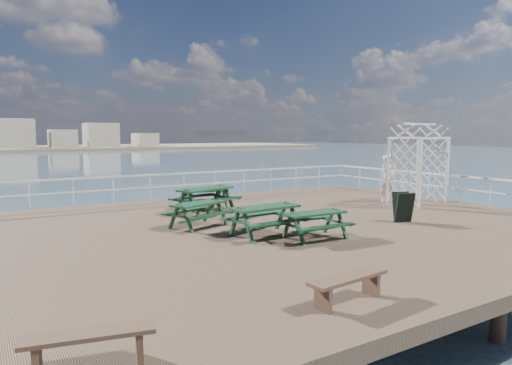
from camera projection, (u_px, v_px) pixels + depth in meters
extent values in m
cube|color=brown|center=(273.00, 231.00, 13.59)|extent=(18.00, 14.00, 0.30)
plane|color=#384F5F|center=(61.00, 179.00, 47.68)|extent=(300.00, 300.00, 0.00)
cube|color=tan|center=(64.00, 148.00, 135.92)|extent=(160.00, 40.00, 0.80)
cube|color=beige|center=(15.00, 133.00, 126.14)|extent=(10.00, 8.00, 8.00)
cube|color=beige|center=(62.00, 138.00, 132.55)|extent=(7.00, 8.00, 5.00)
cube|color=beige|center=(100.00, 135.00, 138.17)|extent=(9.00, 8.00, 7.00)
cube|color=beige|center=(142.00, 139.00, 145.09)|extent=(6.00, 8.00, 4.00)
cylinder|color=brown|center=(338.00, 217.00, 22.28)|extent=(0.36, 0.36, 2.10)
cube|color=white|center=(183.00, 173.00, 19.27)|extent=(17.70, 0.07, 0.07)
cube|color=white|center=(184.00, 185.00, 19.32)|extent=(17.70, 0.05, 0.05)
cube|color=white|center=(459.00, 176.00, 18.07)|extent=(0.07, 13.70, 0.07)
cube|color=white|center=(458.00, 189.00, 18.12)|extent=(0.05, 13.70, 0.05)
cube|color=#12341F|center=(198.00, 204.00, 13.33)|extent=(1.81, 1.19, 0.06)
cube|color=#12341F|center=(185.00, 211.00, 13.71)|extent=(1.67, 0.79, 0.05)
cube|color=#12341F|center=(212.00, 215.00, 13.01)|extent=(1.67, 0.79, 0.05)
cube|color=#12341F|center=(181.00, 217.00, 12.81)|extent=(0.53, 1.30, 0.06)
cube|color=#12341F|center=(215.00, 210.00, 13.91)|extent=(0.53, 1.30, 0.06)
cube|color=#12341F|center=(174.00, 217.00, 12.99)|extent=(0.24, 0.48, 0.82)
cube|color=#12341F|center=(187.00, 220.00, 12.65)|extent=(0.24, 0.48, 0.82)
cube|color=#12341F|center=(209.00, 211.00, 14.09)|extent=(0.24, 0.48, 0.82)
cube|color=#12341F|center=(222.00, 213.00, 13.74)|extent=(0.24, 0.48, 0.82)
cube|color=#12341F|center=(199.00, 219.00, 13.38)|extent=(1.43, 0.58, 0.06)
cube|color=#12341F|center=(206.00, 189.00, 15.72)|extent=(2.16, 1.38, 0.07)
cube|color=#12341F|center=(193.00, 197.00, 16.18)|extent=(2.00, 0.90, 0.06)
cube|color=#12341F|center=(220.00, 200.00, 15.32)|extent=(2.00, 0.90, 0.06)
cube|color=#12341F|center=(187.00, 202.00, 15.11)|extent=(0.60, 1.56, 0.07)
cube|color=#12341F|center=(223.00, 196.00, 16.39)|extent=(0.60, 1.56, 0.07)
cube|color=#12341F|center=(181.00, 202.00, 15.33)|extent=(0.27, 0.58, 0.98)
cube|color=#12341F|center=(194.00, 204.00, 14.91)|extent=(0.27, 0.58, 0.98)
cube|color=#12341F|center=(216.00, 197.00, 16.61)|extent=(0.27, 0.58, 0.98)
cube|color=#12341F|center=(229.00, 199.00, 16.18)|extent=(0.27, 0.58, 0.98)
cube|color=#12341F|center=(206.00, 205.00, 15.77)|extent=(1.72, 0.65, 0.07)
cube|color=#12341F|center=(205.00, 190.00, 16.58)|extent=(1.64, 0.66, 0.05)
cube|color=#12341F|center=(199.00, 196.00, 17.07)|extent=(1.63, 0.26, 0.05)
cube|color=#12341F|center=(211.00, 199.00, 16.14)|extent=(1.63, 0.26, 0.05)
cube|color=#12341F|center=(188.00, 199.00, 16.27)|extent=(0.10, 1.31, 0.05)
cube|color=#12341F|center=(222.00, 197.00, 16.95)|extent=(0.10, 1.31, 0.05)
cube|color=#12341F|center=(185.00, 200.00, 16.51)|extent=(0.08, 0.47, 0.79)
cube|color=#12341F|center=(191.00, 202.00, 16.04)|extent=(0.08, 0.47, 0.79)
cube|color=#12341F|center=(219.00, 197.00, 17.19)|extent=(0.08, 0.47, 0.79)
cube|color=#12341F|center=(225.00, 199.00, 16.72)|extent=(0.08, 0.47, 0.79)
cube|color=#12341F|center=(205.00, 202.00, 16.63)|extent=(1.44, 0.10, 0.05)
cube|color=#12341F|center=(265.00, 207.00, 12.16)|extent=(1.91, 0.85, 0.06)
cube|color=#12341F|center=(252.00, 215.00, 12.70)|extent=(1.88, 0.38, 0.05)
cube|color=#12341F|center=(280.00, 222.00, 11.69)|extent=(1.88, 0.38, 0.05)
cube|color=#12341F|center=(241.00, 223.00, 11.75)|extent=(0.18, 1.51, 0.06)
cube|color=#12341F|center=(288.00, 216.00, 12.65)|extent=(0.18, 1.51, 0.06)
cube|color=#12341F|center=(235.00, 223.00, 12.01)|extent=(0.12, 0.54, 0.91)
cube|color=#12341F|center=(248.00, 227.00, 11.50)|extent=(0.12, 0.54, 0.91)
cube|color=#12341F|center=(281.00, 216.00, 12.90)|extent=(0.12, 0.54, 0.91)
cube|color=#12341F|center=(295.00, 220.00, 12.40)|extent=(0.12, 0.54, 0.91)
cube|color=#12341F|center=(265.00, 226.00, 12.22)|extent=(1.66, 0.19, 0.06)
cube|color=#12341F|center=(315.00, 213.00, 11.87)|extent=(1.66, 0.69, 0.05)
cube|color=#12341F|center=(303.00, 219.00, 12.37)|extent=(1.64, 0.28, 0.05)
cube|color=#12341F|center=(328.00, 227.00, 11.43)|extent=(1.64, 0.28, 0.05)
cube|color=#12341F|center=(293.00, 226.00, 11.57)|extent=(0.12, 1.32, 0.05)
cube|color=#12341F|center=(335.00, 221.00, 12.24)|extent=(0.12, 1.32, 0.05)
cube|color=#12341F|center=(287.00, 226.00, 11.81)|extent=(0.09, 0.47, 0.80)
cube|color=#12341F|center=(299.00, 230.00, 11.34)|extent=(0.09, 0.47, 0.80)
cube|color=#12341F|center=(329.00, 221.00, 12.48)|extent=(0.09, 0.47, 0.80)
cube|color=#12341F|center=(342.00, 225.00, 12.01)|extent=(0.09, 0.47, 0.80)
cube|color=#12341F|center=(315.00, 230.00, 11.92)|extent=(1.45, 0.12, 0.05)
cube|color=brown|center=(89.00, 334.00, 5.32)|extent=(1.55, 0.68, 0.06)
cube|color=brown|center=(37.00, 360.00, 5.16)|extent=(0.14, 0.33, 0.38)
cube|color=brown|center=(139.00, 345.00, 5.52)|extent=(0.14, 0.33, 0.38)
cube|color=brown|center=(348.00, 278.00, 7.37)|extent=(1.57, 0.52, 0.06)
cube|color=brown|center=(323.00, 299.00, 7.04)|extent=(0.11, 0.33, 0.39)
cube|color=brown|center=(371.00, 284.00, 7.74)|extent=(0.11, 0.33, 0.39)
cube|color=white|center=(420.00, 174.00, 16.52)|extent=(0.11, 0.11, 2.52)
cube|color=white|center=(389.00, 172.00, 17.43)|extent=(0.11, 0.11, 2.52)
cube|color=white|center=(447.00, 171.00, 18.11)|extent=(0.11, 0.11, 2.52)
cube|color=white|center=(417.00, 169.00, 19.01)|extent=(0.11, 0.11, 2.52)
cube|color=white|center=(436.00, 138.00, 17.18)|extent=(2.48, 0.61, 0.08)
cube|color=white|center=(405.00, 138.00, 18.08)|extent=(2.48, 0.61, 0.08)
cube|color=white|center=(420.00, 124.00, 17.57)|extent=(2.48, 0.60, 0.07)
cube|color=black|center=(405.00, 208.00, 13.97)|extent=(0.62, 0.41, 0.94)
cube|color=black|center=(401.00, 207.00, 14.15)|extent=(0.62, 0.41, 0.94)
imported|color=silver|center=(387.00, 179.00, 18.16)|extent=(0.71, 0.48, 1.89)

